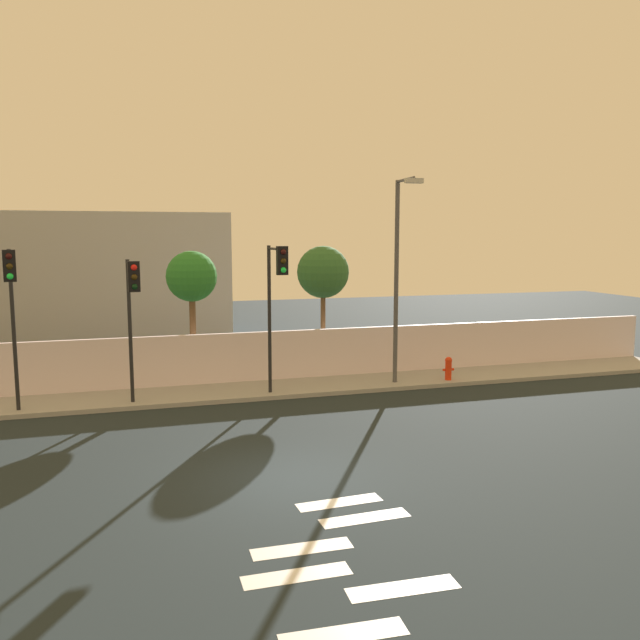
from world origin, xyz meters
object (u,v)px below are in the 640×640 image
(roadside_tree_midright, at_px, (323,273))
(roadside_tree_midleft, at_px, (192,278))
(traffic_light_center, at_px, (11,296))
(traffic_light_left, at_px, (132,300))
(fire_hydrant, at_px, (448,367))
(street_lamp_curbside, at_px, (399,266))
(traffic_light_right, at_px, (276,288))

(roadside_tree_midright, bearing_deg, roadside_tree_midleft, -180.00)
(traffic_light_center, bearing_deg, traffic_light_left, -3.17)
(traffic_light_left, distance_m, fire_hydrant, 11.56)
(street_lamp_curbside, height_order, fire_hydrant, street_lamp_curbside)
(traffic_light_left, distance_m, traffic_light_right, 4.50)
(traffic_light_left, xyz_separation_m, fire_hydrant, (11.17, 0.78, -2.90))
(street_lamp_curbside, bearing_deg, traffic_light_center, -177.16)
(traffic_light_center, height_order, street_lamp_curbside, street_lamp_curbside)
(traffic_light_left, height_order, roadside_tree_midright, roadside_tree_midright)
(street_lamp_curbside, relative_size, fire_hydrant, 8.38)
(street_lamp_curbside, xyz_separation_m, roadside_tree_midright, (-1.95, 2.78, -0.36))
(traffic_light_right, bearing_deg, fire_hydrant, 6.26)
(traffic_light_left, relative_size, traffic_light_center, 0.93)
(traffic_light_center, bearing_deg, roadside_tree_midleft, 31.65)
(roadside_tree_midleft, bearing_deg, fire_hydrant, -17.29)
(traffic_light_left, height_order, fire_hydrant, traffic_light_left)
(street_lamp_curbside, bearing_deg, fire_hydrant, -0.71)
(traffic_light_right, relative_size, roadside_tree_midright, 0.98)
(roadside_tree_midright, bearing_deg, fire_hydrant, -35.05)
(fire_hydrant, distance_m, roadside_tree_midright, 5.96)
(roadside_tree_midleft, bearing_deg, street_lamp_curbside, -21.77)
(traffic_light_center, relative_size, roadside_tree_midleft, 1.00)
(traffic_light_center, xyz_separation_m, roadside_tree_midleft, (5.51, 3.40, 0.19))
(traffic_light_right, relative_size, roadside_tree_midleft, 1.02)
(traffic_light_right, bearing_deg, roadside_tree_midright, 52.90)
(traffic_light_center, distance_m, fire_hydrant, 14.87)
(traffic_light_right, distance_m, roadside_tree_midleft, 4.25)
(traffic_light_center, relative_size, traffic_light_right, 0.99)
(traffic_light_right, bearing_deg, roadside_tree_midleft, 123.50)
(traffic_light_right, xyz_separation_m, roadside_tree_midright, (2.68, 3.54, 0.23))
(traffic_light_left, distance_m, roadside_tree_midright, 8.03)
(traffic_light_right, distance_m, fire_hydrant, 7.43)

